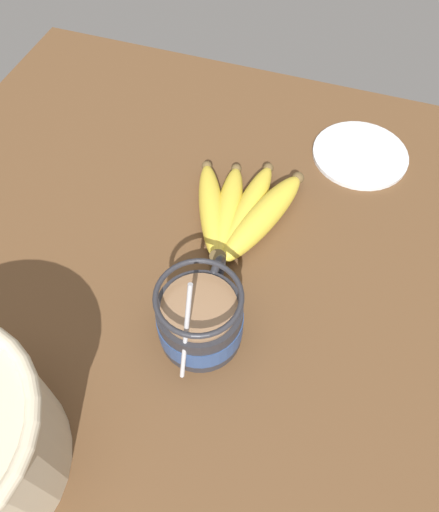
% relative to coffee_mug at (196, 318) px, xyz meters
% --- Properties ---
extents(table, '(0.96, 0.96, 0.03)m').
position_rel_coffee_mug_xyz_m(table, '(0.02, -0.00, -0.05)').
color(table, brown).
rests_on(table, ground).
extents(coffee_mug, '(0.14, 0.10, 0.14)m').
position_rel_coffee_mug_xyz_m(coffee_mug, '(0.00, 0.00, 0.00)').
color(coffee_mug, '#28282D').
rests_on(coffee_mug, table).
extents(banana_bunch, '(0.20, 0.16, 0.04)m').
position_rel_coffee_mug_xyz_m(banana_bunch, '(0.17, 0.00, -0.02)').
color(banana_bunch, brown).
rests_on(banana_bunch, table).
extents(small_plate, '(0.14, 0.14, 0.01)m').
position_rel_coffee_mug_xyz_m(small_plate, '(0.35, -0.13, -0.03)').
color(small_plate, silver).
rests_on(small_plate, table).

